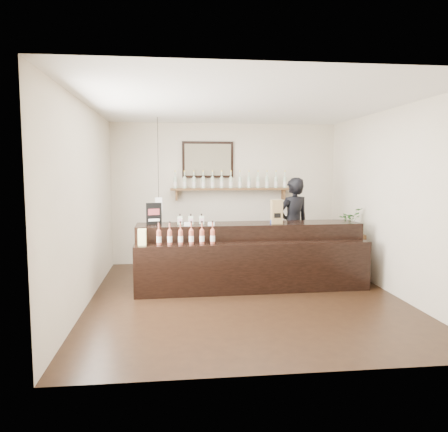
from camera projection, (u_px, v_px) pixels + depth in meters
The scene contains 10 objects.
ground at pixel (245, 297), 6.49m from camera, with size 5.00×5.00×0.00m, color black.
room_shell at pixel (245, 182), 6.32m from camera, with size 5.00×5.00×5.00m.
back_wall_decor at pixel (219, 176), 8.64m from camera, with size 2.66×0.96×1.69m.
counter at pixel (250, 257), 7.02m from camera, with size 3.64×1.04×1.18m.
promo_sign at pixel (154, 214), 6.90m from camera, with size 0.24×0.08×0.35m.
paper_bag at pixel (277, 212), 7.03m from camera, with size 0.18×0.14×0.38m.
tape_dispenser at pixel (274, 221), 7.04m from camera, with size 0.14×0.07×0.11m.
side_cabinet at pixel (349, 255), 7.62m from camera, with size 0.42×0.56×0.78m.
potted_plant at pixel (350, 221), 7.55m from camera, with size 0.40×0.34×0.44m, color #326528.
shopkeeper at pixel (293, 219), 8.05m from camera, with size 0.72×0.47×1.97m, color black.
Camera 1 is at (-1.03, -6.26, 1.87)m, focal length 35.00 mm.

